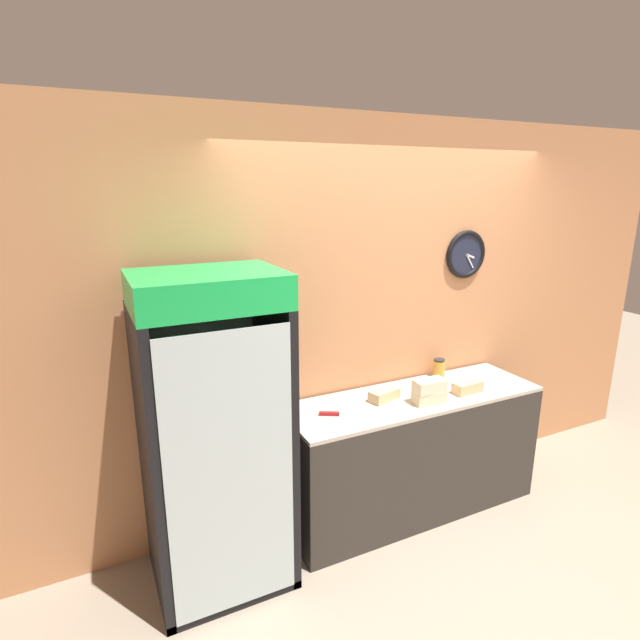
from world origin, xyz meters
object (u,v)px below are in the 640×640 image
object	(u,v)px
beverage_cooler	(212,417)
condiment_jar	(439,368)
sandwich_stack_bottom	(429,397)
sandwich_flat_right	(384,395)
sandwich_flat_left	(468,387)
chefs_knife	(337,414)
sandwich_stack_middle	(430,386)

from	to	relation	value
beverage_cooler	condiment_jar	xyz separation A→B (m)	(1.76, 0.21, -0.07)
sandwich_stack_bottom	sandwich_flat_right	size ratio (longest dim) A/B	0.93
beverage_cooler	sandwich_flat_right	xyz separation A→B (m)	(1.16, 0.03, -0.10)
sandwich_stack_bottom	sandwich_flat_left	xyz separation A→B (m)	(0.35, 0.02, -0.00)
beverage_cooler	chefs_knife	world-z (taller)	beverage_cooler
sandwich_flat_right	condiment_jar	bearing A→B (deg)	16.56
sandwich_flat_left	condiment_jar	world-z (taller)	condiment_jar
sandwich_stack_bottom	condiment_jar	xyz separation A→B (m)	(0.35, 0.34, 0.03)
sandwich_stack_bottom	sandwich_stack_middle	size ratio (longest dim) A/B	1.02
sandwich_stack_middle	sandwich_flat_left	world-z (taller)	sandwich_stack_middle
sandwich_stack_bottom	chefs_knife	distance (m)	0.64
beverage_cooler	sandwich_stack_bottom	distance (m)	1.41
sandwich_stack_bottom	sandwich_flat_left	bearing A→B (deg)	3.26
condiment_jar	sandwich_stack_bottom	bearing A→B (deg)	-136.01
sandwich_stack_bottom	chefs_knife	size ratio (longest dim) A/B	0.75
sandwich_stack_middle	condiment_jar	distance (m)	0.49
sandwich_stack_bottom	condiment_jar	size ratio (longest dim) A/B	1.58
sandwich_stack_bottom	sandwich_flat_right	xyz separation A→B (m)	(-0.24, 0.16, -0.00)
beverage_cooler	sandwich_flat_left	distance (m)	1.76
beverage_cooler	sandwich_stack_bottom	world-z (taller)	beverage_cooler
sandwich_stack_middle	condiment_jar	size ratio (longest dim) A/B	1.55
sandwich_flat_right	chefs_knife	bearing A→B (deg)	-169.83
sandwich_stack_middle	sandwich_flat_right	xyz separation A→B (m)	(-0.24, 0.16, -0.08)
sandwich_flat_left	sandwich_flat_right	distance (m)	0.61
sandwich_flat_left	condiment_jar	bearing A→B (deg)	88.64
chefs_knife	beverage_cooler	bearing A→B (deg)	177.07
condiment_jar	sandwich_stack_middle	bearing A→B (deg)	-136.01
sandwich_stack_bottom	condiment_jar	world-z (taller)	condiment_jar
sandwich_flat_left	chefs_knife	world-z (taller)	sandwich_flat_left
sandwich_stack_middle	sandwich_stack_bottom	bearing A→B (deg)	0.00
beverage_cooler	sandwich_flat_right	bearing A→B (deg)	1.50
condiment_jar	chefs_knife	bearing A→B (deg)	-165.93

